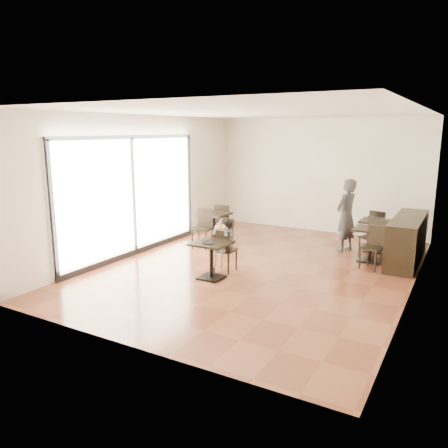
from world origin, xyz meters
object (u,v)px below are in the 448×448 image
Objects in this scene: chair_mid_b at (372,248)px; chair_back_a at (380,228)px; chair_left_b at (202,229)px; child at (225,245)px; cafe_table_left at (214,228)px; chair_mid_a at (382,237)px; cafe_table_mid at (370,245)px; cafe_table_back at (375,236)px; child_table at (211,260)px; chair_back_b at (371,238)px; chair_left_a at (224,221)px; adult_patron at (346,215)px; child_chair at (225,250)px.

chair_back_a is (-0.21, 1.98, 0.01)m from chair_mid_b.
chair_back_a is at bearing 23.62° from chair_left_b.
cafe_table_left is at bearing 126.82° from child.
chair_mid_a is at bearing 11.88° from chair_left_b.
cafe_table_back reaches higher than cafe_table_mid.
cafe_table_back is (2.40, 3.06, -0.18)m from child.
cafe_table_left is 1.03× the size of cafe_table_back.
chair_mid_b is (0.15, -0.55, 0.08)m from cafe_table_mid.
cafe_table_left is 0.87× the size of chair_mid_b.
chair_mid_a reaches higher than cafe_table_left.
chair_back_b is (2.40, 3.06, 0.09)m from child_table.
cafe_table_mid is 0.58m from chair_mid_b.
child reaches higher than chair_mid_a.
chair_mid_a reaches higher than child_table.
chair_mid_b is 0.95× the size of chair_left_b.
chair_mid_b is 0.95× the size of chair_left_a.
adult_patron is at bearing 57.65° from child.
chair_mid_b reaches higher than cafe_table_back.
chair_left_b is 3.97m from chair_back_b.
child_table is 0.66× the size of child.
cafe_table_back is at bearing 114.81° from chair_mid_b.
chair_left_a is 3.97m from chair_back_a.
chair_left_b is at bearing -158.74° from chair_mid_b.
cafe_table_mid is at bearing -62.74° from chair_back_b.
chair_mid_b is 1.99m from chair_back_a.
child reaches higher than chair_mid_b.
chair_back_b reaches higher than child_chair.
child is at bearing -14.40° from adult_patron.
cafe_table_back is at bearing 56.40° from child_table.
cafe_table_mid is 3.94m from chair_left_b.
cafe_table_mid is 0.82× the size of chair_back_a.
cafe_table_left is 3.84m from chair_back_b.
cafe_table_left is at bearing 42.88° from chair_back_a.
adult_patron reaches higher than chair_back_b.
adult_patron is (1.75, 2.76, 0.31)m from child.
child_table is 2.77m from cafe_table_left.
cafe_table_left is 4.08m from chair_mid_a.
chair_left_a reaches higher than child_chair.
chair_left_b reaches higher than child_chair.
child_table is at bearing -60.95° from chair_left_b.
adult_patron is at bearing 178.74° from chair_left_a.
chair_mid_b is (3.99, -0.23, 0.06)m from cafe_table_left.
cafe_table_left is 0.86× the size of chair_back_b.
chair_mid_b reaches higher than child_chair.
child_chair is at bearing -128.09° from cafe_table_back.
chair_mid_b reaches higher than child_table.
chair_left_b is (-1.39, 1.30, 0.03)m from child_chair.
chair_mid_b is 0.91m from chair_back_b.
chair_mid_b is at bearing -81.80° from cafe_table_back.
adult_patron is at bearing 140.39° from cafe_table_mid.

